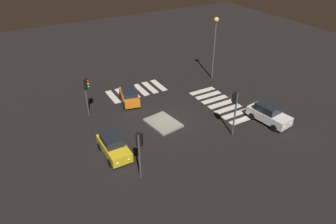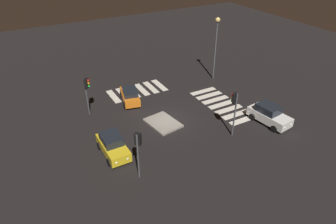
% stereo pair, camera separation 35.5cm
% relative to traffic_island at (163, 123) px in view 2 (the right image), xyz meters
% --- Properties ---
extents(ground_plane, '(80.00, 80.00, 0.00)m').
position_rel_traffic_island_xyz_m(ground_plane, '(0.21, -0.66, -0.09)').
color(ground_plane, black).
extents(traffic_island, '(3.61, 2.92, 0.18)m').
position_rel_traffic_island_xyz_m(traffic_island, '(0.00, 0.00, 0.00)').
color(traffic_island, gray).
rests_on(traffic_island, ground).
extents(car_orange, '(3.94, 2.36, 1.63)m').
position_rel_traffic_island_xyz_m(car_orange, '(5.42, 1.06, 0.71)').
color(car_orange, orange).
rests_on(car_orange, ground).
extents(car_white, '(4.28, 2.34, 1.79)m').
position_rel_traffic_island_xyz_m(car_white, '(-4.68, -8.89, 0.79)').
color(car_white, silver).
rests_on(car_white, ground).
extents(car_yellow, '(3.95, 1.87, 1.71)m').
position_rel_traffic_island_xyz_m(car_yellow, '(-1.93, 5.68, 0.75)').
color(car_yellow, gold).
rests_on(car_yellow, ground).
extents(traffic_light_south, '(0.53, 0.54, 4.26)m').
position_rel_traffic_island_xyz_m(traffic_light_south, '(-4.55, -4.46, 3.14)').
color(traffic_light_south, '#47474C').
rests_on(traffic_light_south, ground).
extents(traffic_light_north, '(0.54, 0.53, 3.93)m').
position_rel_traffic_island_xyz_m(traffic_light_north, '(5.02, 5.50, 2.89)').
color(traffic_light_north, '#47474C').
rests_on(traffic_light_north, ground).
extents(traffic_light_west, '(0.54, 0.54, 3.85)m').
position_rel_traffic_island_xyz_m(traffic_light_west, '(-5.35, 4.85, 2.83)').
color(traffic_light_west, '#47474C').
rests_on(traffic_light_west, ground).
extents(street_lamp, '(0.56, 0.56, 7.46)m').
position_rel_traffic_island_xyz_m(street_lamp, '(5.93, -10.21, 5.01)').
color(street_lamp, '#47474C').
rests_on(street_lamp, ground).
extents(crosswalk_near, '(7.60, 3.20, 0.02)m').
position_rel_traffic_island_xyz_m(crosswalk_near, '(0.21, -7.18, -0.08)').
color(crosswalk_near, silver).
rests_on(crosswalk_near, ground).
extents(crosswalk_side, '(3.20, 6.45, 0.02)m').
position_rel_traffic_island_xyz_m(crosswalk_side, '(7.46, -0.66, -0.08)').
color(crosswalk_side, silver).
rests_on(crosswalk_side, ground).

